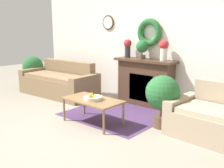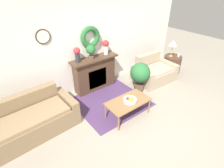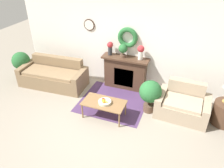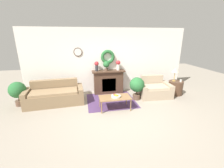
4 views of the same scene
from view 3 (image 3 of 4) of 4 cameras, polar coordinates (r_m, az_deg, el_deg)
The scene contains 13 objects.
ground_plane at distance 5.13m, azimuth -4.47°, elevation -13.29°, with size 16.00×16.00×0.00m, color gray.
floor_rug at distance 6.13m, azimuth 0.43°, elevation -4.50°, with size 1.80×1.67×0.01m.
wall_back at distance 6.34m, azimuth 4.40°, elevation 10.67°, with size 6.80×0.19×2.70m.
fireplace at distance 6.52m, azimuth 3.48°, elevation 3.06°, with size 1.37×0.41×1.00m.
couch_left at distance 6.97m, azimuth -14.98°, elevation 2.06°, with size 2.06×1.00×0.82m.
loveseat_right at distance 5.80m, azimuth 17.97°, elevation -5.18°, with size 1.31×0.95×0.81m.
coffee_table at distance 5.39m, azimuth -2.11°, elevation -5.11°, with size 1.05×0.57×0.43m.
fruit_bowl at distance 5.31m, azimuth -1.96°, elevation -4.65°, with size 0.32×0.32×0.12m.
vase_on_mantel_left at distance 6.37m, azimuth -0.50°, elevation 9.57°, with size 0.18×0.18×0.40m.
vase_on_mantel_right at distance 6.12m, azimuth 7.51°, elevation 8.43°, with size 0.19×0.19×0.41m.
potted_plant_on_mantel at distance 6.22m, azimuth 2.89°, elevation 9.06°, with size 0.26×0.26×0.39m.
potted_plant_floor_by_couch at distance 7.63m, azimuth -22.63°, elevation 5.37°, with size 0.57×0.57×0.87m.
potted_plant_floor_by_loveseat at distance 5.56m, azimuth 9.99°, elevation -2.32°, with size 0.57×0.57×0.88m.
Camera 3 is at (1.65, -3.25, 3.60)m, focal length 35.00 mm.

